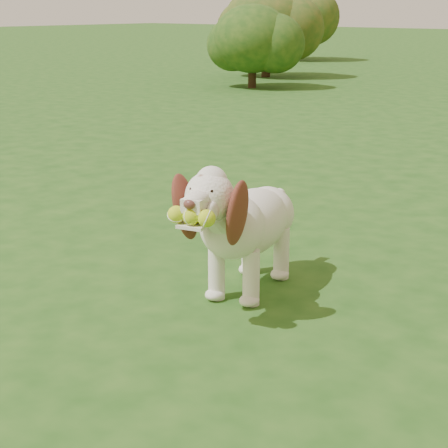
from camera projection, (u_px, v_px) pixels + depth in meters
The scene contains 5 objects.
ground at pixel (121, 294), 3.50m from camera, with size 80.00×80.00×0.00m, color #1C4814.
dog at pixel (243, 220), 3.41m from camera, with size 0.52×1.02×0.67m.
shrub_a at pixel (253, 39), 12.04m from camera, with size 1.28×1.28×1.33m.
shrub_g at pixel (289, 12), 18.13m from camera, with size 1.87×1.87×1.93m.
shrub_e at pixel (267, 23), 13.83m from camera, with size 1.61×1.61×1.67m.
Camera 1 is at (2.46, -2.20, 1.30)m, focal length 60.00 mm.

